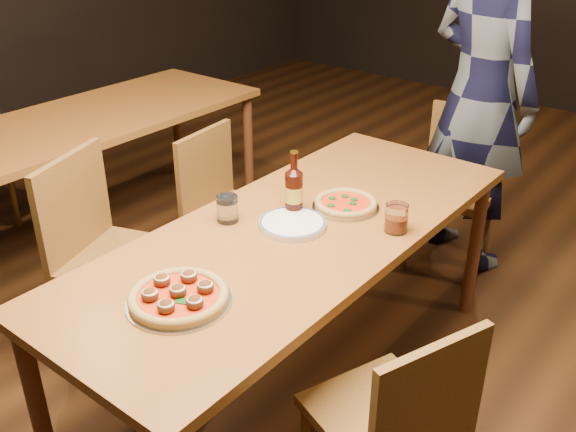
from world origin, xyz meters
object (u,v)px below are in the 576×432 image
Objects in this scene: pizza_meatball at (178,296)px; diner at (480,93)px; chair_main_nw at (123,259)px; table_main at (296,245)px; plate_stack at (292,224)px; table_left at (89,128)px; beer_bottle at (294,192)px; water_glass at (227,209)px; chair_end at (453,190)px; amber_glass at (396,218)px; chair_nbr_left at (4,151)px; chair_main_e at (382,412)px; pizza_margherita at (346,204)px; chair_main_sw at (238,214)px.

pizza_meatball is 0.17× the size of diner.
pizza_meatball is at bearing -133.68° from chair_main_nw.
pizza_meatball is at bearing 109.06° from diner.
table_main is 0.09m from plate_stack.
table_main is 1.73m from table_left.
chair_main_nw is at bearing -149.12° from beer_bottle.
beer_bottle reaches higher than water_glass.
water_glass is at bearing -90.18° from chair_main_nw.
table_left is at bearing 39.84° from chair_main_nw.
chair_end is (0.75, 1.58, -0.04)m from chair_main_nw.
table_main is 0.39m from amber_glass.
plate_stack reaches higher than table_main.
chair_nbr_left is 2.44m from plate_stack.
chair_main_e is 0.88m from beer_bottle.
chair_main_nw is at bearing -144.53° from pizza_margherita.
pizza_meatball reaches higher than plate_stack.
table_left is 2.12m from diner.
plate_stack is 2.32× the size of amber_glass.
chair_main_e is 8.36× the size of water_glass.
water_glass is 0.05× the size of diner.
chair_main_nw is 3.89× the size of plate_stack.
chair_main_nw reaches higher than plate_stack.
chair_main_sw is 8.55× the size of water_glass.
chair_nbr_left is (-0.72, -0.15, -0.27)m from table_left.
chair_main_nw is at bearing 156.10° from pizza_meatball.
pizza_meatball is 0.86m from pizza_margherita.
chair_main_nw is at bearing 170.19° from chair_main_sw.
table_main is at bearing 91.17° from pizza_meatball.
water_glass is (-0.25, 0.48, 0.03)m from pizza_meatball.
table_main is 2.44m from chair_nbr_left.
water_glass is at bearing 117.39° from pizza_meatball.
chair_main_sw is (1.03, 0.09, -0.24)m from table_left.
water_glass is 0.63m from amber_glass.
chair_main_nw reaches higher than pizza_margherita.
table_main is 1.47m from diner.
chair_main_nw is 1.95m from diner.
plate_stack is (-0.02, -0.00, 0.08)m from table_main.
chair_main_nw is 1.77m from chair_nbr_left.
chair_main_e is 0.93m from water_glass.
chair_main_e is at bearing -27.33° from plate_stack.
water_glass reaches higher than plate_stack.
chair_main_nw is 1.29m from chair_main_e.
chair_nbr_left reaches higher than table_left.
chair_main_e is at bearing -31.17° from beer_bottle.
plate_stack is (1.68, -0.30, 0.08)m from table_left.
water_glass is 0.96× the size of amber_glass.
chair_end is at bearing 78.70° from water_glass.
diner is at bearing 74.46° from chair_end.
plate_stack is (-0.06, -0.26, -0.01)m from pizza_margherita.
pizza_meatball is 3.19× the size of water_glass.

